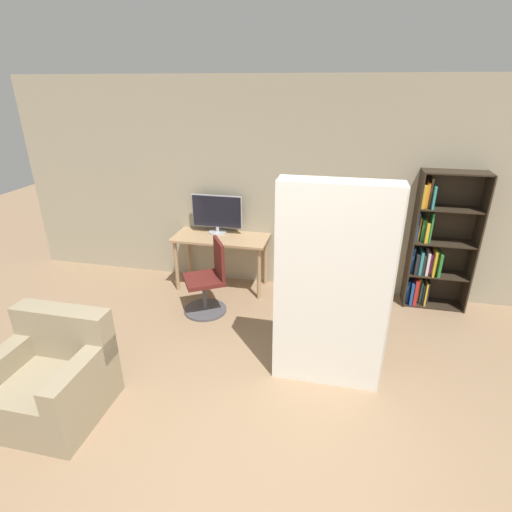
# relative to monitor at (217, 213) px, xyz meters

# --- Properties ---
(wall_back) EXTENTS (8.00, 0.06, 2.70)m
(wall_back) POSITION_rel_monitor_xyz_m (1.15, 0.17, 0.34)
(wall_back) COLOR tan
(wall_back) RESTS_ON ground
(desk) EXTENTS (1.25, 0.55, 0.74)m
(desk) POSITION_rel_monitor_xyz_m (0.08, -0.14, -0.38)
(desk) COLOR tan
(desk) RESTS_ON ground
(monitor) EXTENTS (0.68, 0.24, 0.52)m
(monitor) POSITION_rel_monitor_xyz_m (0.00, 0.00, 0.00)
(monitor) COLOR #B7B7BC
(monitor) RESTS_ON desk
(office_chair) EXTENTS (0.60, 0.60, 0.91)m
(office_chair) POSITION_rel_monitor_xyz_m (0.11, -0.78, -0.65)
(office_chair) COLOR #4C4C51
(office_chair) RESTS_ON ground
(bookshelf) EXTENTS (0.73, 0.32, 1.69)m
(bookshelf) POSITION_rel_monitor_xyz_m (2.74, 0.01, -0.25)
(bookshelf) COLOR #2D2319
(bookshelf) RESTS_ON ground
(mattress_near) EXTENTS (0.99, 0.26, 1.90)m
(mattress_near) POSITION_rel_monitor_xyz_m (1.59, -1.70, -0.06)
(mattress_near) COLOR silver
(mattress_near) RESTS_ON ground
(armchair) EXTENTS (0.85, 0.80, 0.85)m
(armchair) POSITION_rel_monitor_xyz_m (-0.64, -2.61, -0.69)
(armchair) COLOR gray
(armchair) RESTS_ON ground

